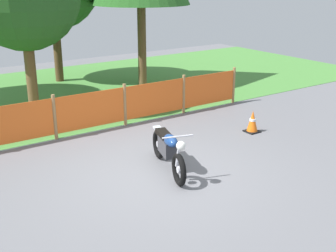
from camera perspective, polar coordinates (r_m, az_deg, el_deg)
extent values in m
cube|color=slate|center=(8.52, -1.71, -5.90)|extent=(24.00, 24.00, 0.02)
cube|color=#4C8C3D|center=(14.31, -16.46, 3.69)|extent=(24.00, 7.91, 0.01)
cylinder|color=#997547|center=(10.29, -14.38, 1.11)|extent=(0.08, 0.08, 1.05)
cylinder|color=#997547|center=(10.99, -5.58, 2.75)|extent=(0.08, 0.08, 1.05)
cylinder|color=#997547|center=(11.93, 2.02, 4.12)|extent=(0.08, 0.08, 1.05)
cylinder|color=#997547|center=(13.05, 8.44, 5.21)|extent=(0.08, 0.08, 1.05)
cube|color=orange|center=(10.03, -19.20, 0.30)|extent=(1.72, 0.02, 0.85)
cube|color=orange|center=(10.60, -9.84, 2.07)|extent=(1.72, 0.02, 0.85)
cube|color=orange|center=(11.43, -1.62, 3.57)|extent=(1.72, 0.02, 0.85)
cube|color=orange|center=(12.47, 5.37, 4.79)|extent=(1.72, 0.02, 0.85)
cylinder|color=brown|center=(12.30, -17.20, 6.32)|extent=(0.28, 0.28, 2.13)
cylinder|color=brown|center=(16.03, -14.04, 9.56)|extent=(0.28, 0.28, 2.25)
cylinder|color=brown|center=(15.03, -3.37, 10.29)|extent=(0.28, 0.28, 2.66)
torus|color=black|center=(7.86, 1.42, -5.63)|extent=(0.27, 0.60, 0.60)
cylinder|color=silver|center=(7.86, 1.42, -5.63)|extent=(0.09, 0.14, 0.13)
torus|color=black|center=(9.01, -1.23, -2.34)|extent=(0.27, 0.60, 0.60)
cylinder|color=silver|center=(9.01, -1.23, -2.34)|extent=(0.09, 0.14, 0.13)
cube|color=#38383D|center=(8.41, -0.09, -2.70)|extent=(0.38, 0.60, 0.30)
ellipsoid|color=navy|center=(8.14, 0.35, -1.89)|extent=(0.36, 0.53, 0.21)
cube|color=black|center=(8.55, -0.56, -1.05)|extent=(0.35, 0.56, 0.09)
cube|color=silver|center=(8.90, -1.25, -0.38)|extent=(0.24, 0.36, 0.04)
cylinder|color=silver|center=(7.80, 1.30, -3.65)|extent=(0.11, 0.22, 0.53)
sphere|color=white|center=(7.59, 1.67, -2.57)|extent=(0.21, 0.21, 0.17)
cylinder|color=silver|center=(7.72, 1.23, -1.38)|extent=(0.54, 0.19, 0.03)
cylinder|color=silver|center=(8.78, 0.18, -3.35)|extent=(0.21, 0.51, 0.07)
cube|color=black|center=(10.78, 10.75, -0.67)|extent=(0.32, 0.32, 0.03)
cone|color=orange|center=(10.70, 10.83, 0.67)|extent=(0.26, 0.26, 0.50)
cylinder|color=white|center=(10.69, 10.84, 0.80)|extent=(0.15, 0.15, 0.06)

